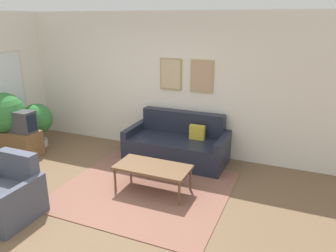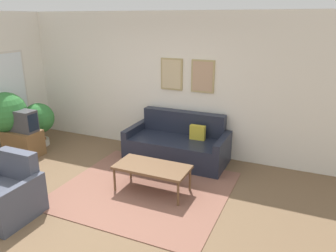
{
  "view_description": "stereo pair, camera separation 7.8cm",
  "coord_description": "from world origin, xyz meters",
  "px_view_note": "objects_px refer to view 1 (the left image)",
  "views": [
    {
      "loc": [
        2.61,
        -3.24,
        2.57
      ],
      "look_at": [
        0.58,
        1.54,
        0.85
      ],
      "focal_mm": 35.0,
      "sensor_mm": 36.0,
      "label": 1
    },
    {
      "loc": [
        2.68,
        -3.21,
        2.57
      ],
      "look_at": [
        0.58,
        1.54,
        0.85
      ],
      "focal_mm": 35.0,
      "sensor_mm": 36.0,
      "label": 2
    }
  ],
  "objects_px": {
    "couch": "(177,145)",
    "tv": "(19,121)",
    "coffee_table": "(153,168)",
    "potted_plant_tall": "(4,115)",
    "armchair": "(7,198)"
  },
  "relations": [
    {
      "from": "couch",
      "to": "tv",
      "type": "distance_m",
      "value": 3.05
    },
    {
      "from": "couch",
      "to": "coffee_table",
      "type": "distance_m",
      "value": 1.26
    },
    {
      "from": "couch",
      "to": "tv",
      "type": "xyz_separation_m",
      "value": [
        -2.85,
        -1.0,
        0.41
      ]
    },
    {
      "from": "coffee_table",
      "to": "tv",
      "type": "distance_m",
      "value": 2.96
    },
    {
      "from": "couch",
      "to": "potted_plant_tall",
      "type": "bearing_deg",
      "value": -162.86
    },
    {
      "from": "coffee_table",
      "to": "potted_plant_tall",
      "type": "distance_m",
      "value": 3.33
    },
    {
      "from": "tv",
      "to": "coffee_table",
      "type": "bearing_deg",
      "value": -4.94
    },
    {
      "from": "tv",
      "to": "armchair",
      "type": "relative_size",
      "value": 0.79
    },
    {
      "from": "armchair",
      "to": "potted_plant_tall",
      "type": "height_order",
      "value": "potted_plant_tall"
    },
    {
      "from": "coffee_table",
      "to": "tv",
      "type": "height_order",
      "value": "tv"
    },
    {
      "from": "couch",
      "to": "coffee_table",
      "type": "xyz_separation_m",
      "value": [
        0.08,
        -1.25,
        0.09
      ]
    },
    {
      "from": "couch",
      "to": "armchair",
      "type": "bearing_deg",
      "value": -118.13
    },
    {
      "from": "tv",
      "to": "potted_plant_tall",
      "type": "distance_m",
      "value": 0.36
    },
    {
      "from": "couch",
      "to": "tv",
      "type": "bearing_deg",
      "value": -160.75
    },
    {
      "from": "coffee_table",
      "to": "armchair",
      "type": "bearing_deg",
      "value": -137.09
    }
  ]
}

